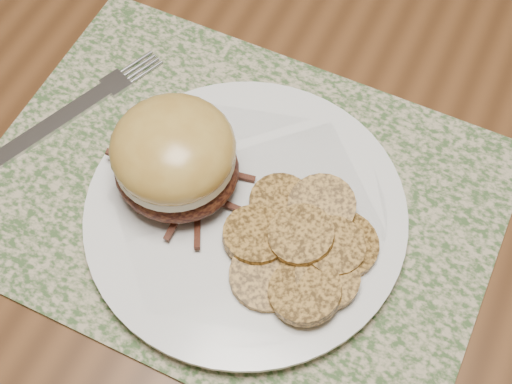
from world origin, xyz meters
TOP-DOWN VIEW (x-y plane):
  - ground at (0.00, 0.00)m, footprint 3.50×3.50m
  - placemat at (-0.22, -0.19)m, footprint 0.45×0.33m
  - dinner_plate at (-0.21, -0.21)m, footprint 0.26×0.26m
  - pork_sandwich at (-0.27, -0.21)m, footprint 0.11×0.11m
  - roasted_potatoes at (-0.15, -0.23)m, footprint 0.15×0.15m
  - fork at (-0.41, -0.18)m, footprint 0.10×0.20m

SIDE VIEW (x-z plane):
  - ground at x=0.00m, z-range 0.00..0.00m
  - placemat at x=-0.22m, z-range 0.75..0.75m
  - fork at x=-0.41m, z-range 0.75..0.76m
  - dinner_plate at x=-0.21m, z-range 0.75..0.77m
  - roasted_potatoes at x=-0.15m, z-range 0.76..0.79m
  - pork_sandwich at x=-0.27m, z-range 0.77..0.85m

